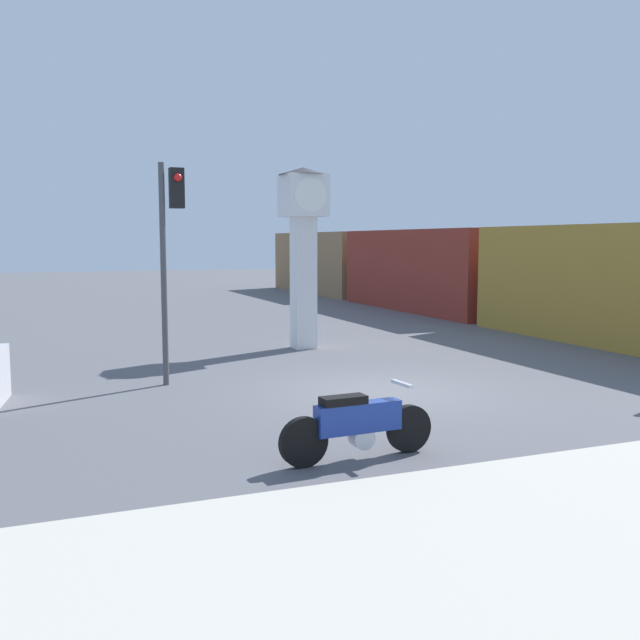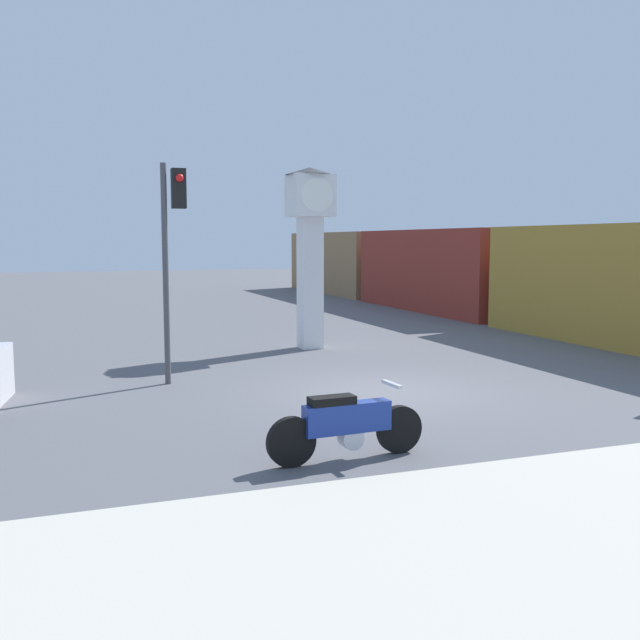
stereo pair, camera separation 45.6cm
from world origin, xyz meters
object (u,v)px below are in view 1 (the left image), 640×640
at_px(freight_train, 427,270).
at_px(traffic_light, 170,234).
at_px(motorcycle, 358,424).
at_px(clock_tower, 303,229).

height_order(freight_train, traffic_light, traffic_light).
distance_m(motorcycle, traffic_light, 6.70).
bearing_deg(freight_train, motorcycle, -122.82).
relative_size(freight_train, traffic_light, 7.25).
relative_size(clock_tower, traffic_light, 1.09).
distance_m(motorcycle, clock_tower, 10.46).
bearing_deg(freight_train, traffic_light, -137.30).
bearing_deg(clock_tower, motorcycle, -106.48).
bearing_deg(motorcycle, traffic_light, 99.84).
xyz_separation_m(motorcycle, freight_train, (11.62, 18.01, 1.22)).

